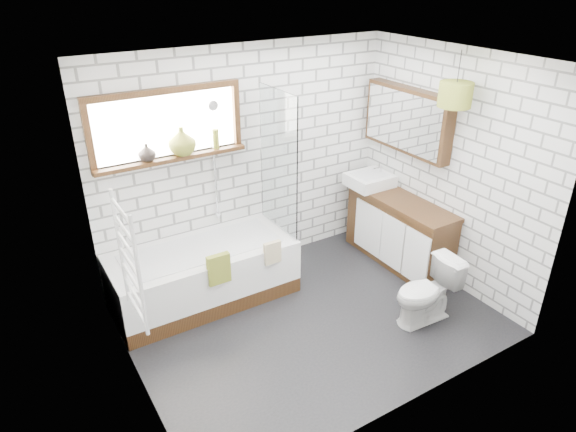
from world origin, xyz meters
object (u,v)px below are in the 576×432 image
vanity (399,231)px  pendant (455,95)px  bathtub (204,274)px  toilet (426,292)px  basin (370,180)px

vanity → pendant: size_ratio=4.52×
bathtub → vanity: 2.29m
toilet → pendant: 1.89m
bathtub → basin: (2.17, 0.01, 0.58)m
bathtub → vanity: (2.23, -0.49, 0.10)m
vanity → toilet: vanity is taller
basin → toilet: size_ratio=0.75×
vanity → pendant: 1.78m
vanity → basin: (-0.06, 0.50, 0.48)m
vanity → basin: size_ratio=2.86×
bathtub → vanity: vanity is taller
basin → toilet: 1.65m
bathtub → toilet: 2.25m
toilet → basin: bearing=165.6°
toilet → pendant: (0.50, 0.43, 1.77)m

